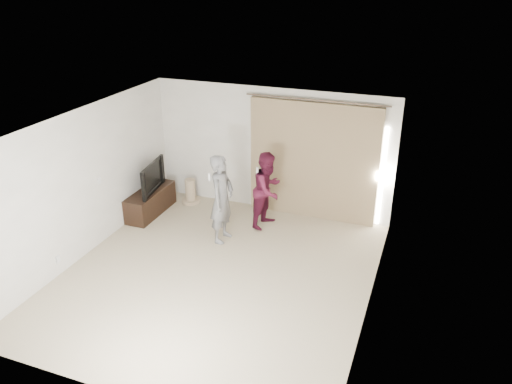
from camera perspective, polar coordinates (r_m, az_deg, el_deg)
floor at (r=8.53m, az=-4.45°, el=-9.45°), size 5.50×5.50×0.00m
wall_back at (r=10.23m, az=1.74°, el=4.76°), size 5.00×0.04×2.60m
wall_left at (r=9.15m, az=-19.11°, el=0.90°), size 0.04×5.50×2.60m
ceiling at (r=7.40m, az=-5.10°, el=7.50°), size 5.00×5.50×0.01m
curtain at (r=9.97m, az=6.59°, el=3.47°), size 2.80×0.11×2.46m
tv_console at (r=10.63m, az=-11.96°, el=-1.11°), size 0.46×1.33×0.51m
tv at (r=10.40m, az=-12.23°, el=1.70°), size 0.30×1.08×0.62m
scratching_post at (r=10.99m, az=-7.50°, el=-0.12°), size 0.40×0.40×0.53m
person_man at (r=9.17m, az=-3.93°, el=-0.78°), size 0.42×0.63×1.69m
person_woman at (r=9.71m, az=1.36°, el=0.27°), size 0.73×0.86×1.53m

